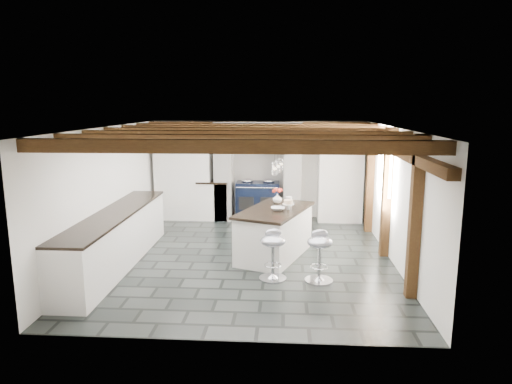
# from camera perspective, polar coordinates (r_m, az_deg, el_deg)

# --- Properties ---
(ground) EXTENTS (6.00, 6.00, 0.00)m
(ground) POSITION_cam_1_polar(r_m,az_deg,el_deg) (8.27, -0.88, -8.02)
(ground) COLOR black
(ground) RESTS_ON ground
(room_shell) EXTENTS (6.00, 6.03, 6.00)m
(room_shell) POSITION_cam_1_polar(r_m,az_deg,el_deg) (9.44, -3.90, 1.02)
(room_shell) COLOR white
(room_shell) RESTS_ON ground
(range_cooker) EXTENTS (1.00, 0.63, 0.99)m
(range_cooker) POSITION_cam_1_polar(r_m,az_deg,el_deg) (10.73, 0.24, -1.02)
(range_cooker) COLOR black
(range_cooker) RESTS_ON ground
(kitchen_island) EXTENTS (1.48, 1.97, 1.16)m
(kitchen_island) POSITION_cam_1_polar(r_m,az_deg,el_deg) (8.17, 2.36, -5.02)
(kitchen_island) COLOR white
(kitchen_island) RESTS_ON ground
(bar_stool_near) EXTENTS (0.48, 0.48, 0.81)m
(bar_stool_near) POSITION_cam_1_polar(r_m,az_deg,el_deg) (7.06, 7.93, -7.22)
(bar_stool_near) COLOR silver
(bar_stool_near) RESTS_ON ground
(bar_stool_far) EXTENTS (0.50, 0.50, 0.80)m
(bar_stool_far) POSITION_cam_1_polar(r_m,az_deg,el_deg) (7.09, 2.11, -7.10)
(bar_stool_far) COLOR silver
(bar_stool_far) RESTS_ON ground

